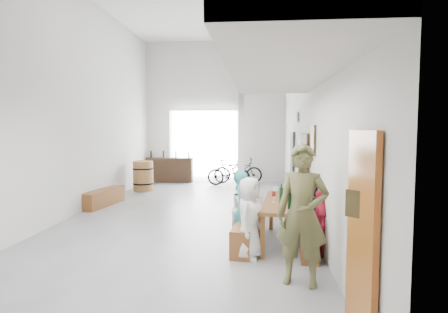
# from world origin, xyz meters

# --- Properties ---
(floor) EXTENTS (12.00, 12.00, 0.00)m
(floor) POSITION_xyz_m (0.00, 0.00, 0.00)
(floor) COLOR slate
(floor) RESTS_ON ground
(room_walls) EXTENTS (12.00, 12.00, 12.00)m
(room_walls) POSITION_xyz_m (0.00, 0.00, 3.55)
(room_walls) COLOR silver
(room_walls) RESTS_ON ground
(gateway_portal) EXTENTS (2.80, 0.08, 2.80)m
(gateway_portal) POSITION_xyz_m (-0.40, 5.94, 1.40)
(gateway_portal) COLOR white
(gateway_portal) RESTS_ON ground
(right_wall_decor) EXTENTS (0.07, 8.28, 5.07)m
(right_wall_decor) POSITION_xyz_m (2.70, -1.87, 1.74)
(right_wall_decor) COLOR #A15619
(right_wall_decor) RESTS_ON ground
(balcony) EXTENTS (1.52, 5.62, 4.00)m
(balcony) POSITION_xyz_m (1.98, -3.13, 2.96)
(balcony) COLOR silver
(balcony) RESTS_ON ground
(tasting_table) EXTENTS (1.08, 2.16, 0.79)m
(tasting_table) POSITION_xyz_m (2.20, -1.91, 0.71)
(tasting_table) COLOR brown
(tasting_table) RESTS_ON ground
(bench_inner) EXTENTS (0.58, 2.07, 0.47)m
(bench_inner) POSITION_xyz_m (1.50, -1.91, 0.24)
(bench_inner) COLOR brown
(bench_inner) RESTS_ON ground
(bench_wall) EXTENTS (0.48, 2.15, 0.49)m
(bench_wall) POSITION_xyz_m (2.57, -1.98, 0.25)
(bench_wall) COLOR brown
(bench_wall) RESTS_ON ground
(tableware) EXTENTS (0.68, 1.46, 0.35)m
(tableware) POSITION_xyz_m (2.25, -1.90, 0.93)
(tableware) COLOR black
(tableware) RESTS_ON tasting_table
(side_bench) EXTENTS (0.62, 1.66, 0.46)m
(side_bench) POSITION_xyz_m (-2.50, 1.02, 0.23)
(side_bench) COLOR brown
(side_bench) RESTS_ON ground
(oak_barrel) EXTENTS (0.68, 0.68, 1.01)m
(oak_barrel) POSITION_xyz_m (-2.17, 3.52, 0.50)
(oak_barrel) COLOR #9A6836
(oak_barrel) RESTS_ON ground
(serving_counter) EXTENTS (1.81, 0.57, 0.95)m
(serving_counter) POSITION_xyz_m (-1.75, 5.65, 0.47)
(serving_counter) COLOR #311F12
(serving_counter) RESTS_ON ground
(counter_bottles) EXTENTS (1.56, 0.14, 0.28)m
(counter_bottles) POSITION_xyz_m (-1.75, 5.66, 1.09)
(counter_bottles) COLOR black
(counter_bottles) RESTS_ON serving_counter
(guest_left_a) EXTENTS (0.61, 0.75, 1.33)m
(guest_left_a) POSITION_xyz_m (1.52, -2.75, 0.67)
(guest_left_a) COLOR white
(guest_left_a) RESTS_ON ground
(guest_left_b) EXTENTS (0.35, 0.51, 1.35)m
(guest_left_b) POSITION_xyz_m (1.40, -2.12, 0.68)
(guest_left_b) COLOR teal
(guest_left_b) RESTS_ON ground
(guest_left_c) EXTENTS (0.61, 0.67, 1.11)m
(guest_left_c) POSITION_xyz_m (1.37, -1.51, 0.56)
(guest_left_c) COLOR white
(guest_left_c) RESTS_ON ground
(guest_left_d) EXTENTS (0.48, 0.73, 1.06)m
(guest_left_d) POSITION_xyz_m (1.48, -0.96, 0.53)
(guest_left_d) COLOR teal
(guest_left_d) RESTS_ON ground
(guest_right_a) EXTENTS (0.33, 0.68, 1.12)m
(guest_right_a) POSITION_xyz_m (2.70, -2.54, 0.56)
(guest_right_a) COLOR #B01E33
(guest_right_a) RESTS_ON ground
(guest_right_b) EXTENTS (0.43, 1.16, 1.23)m
(guest_right_b) POSITION_xyz_m (2.78, -1.77, 0.62)
(guest_right_b) COLOR black
(guest_right_b) RESTS_ON ground
(guest_right_c) EXTENTS (0.39, 0.57, 1.11)m
(guest_right_c) POSITION_xyz_m (2.72, -1.16, 0.56)
(guest_right_c) COLOR white
(guest_right_c) RESTS_ON ground
(host_standing) EXTENTS (0.79, 0.63, 1.91)m
(host_standing) POSITION_xyz_m (2.25, -3.71, 0.95)
(host_standing) COLOR brown
(host_standing) RESTS_ON ground
(potted_plant) EXTENTS (0.48, 0.44, 0.44)m
(potted_plant) POSITION_xyz_m (2.45, 0.66, 0.22)
(potted_plant) COLOR #1A551E
(potted_plant) RESTS_ON ground
(bicycle_near) EXTENTS (1.90, 0.78, 0.97)m
(bicycle_near) POSITION_xyz_m (0.94, 5.55, 0.49)
(bicycle_near) COLOR black
(bicycle_near) RESTS_ON ground
(bicycle_far) EXTENTS (1.60, 0.53, 0.95)m
(bicycle_far) POSITION_xyz_m (0.63, 4.94, 0.47)
(bicycle_far) COLOR black
(bicycle_far) RESTS_ON ground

